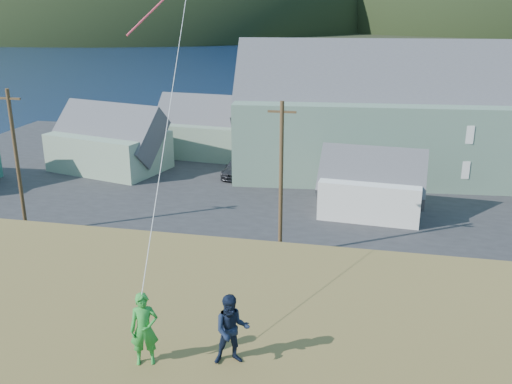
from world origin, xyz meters
TOP-DOWN VIEW (x-y plane):
  - ground at (0.00, 0.00)m, footprint 900.00×900.00m
  - grass_strip at (0.00, -2.00)m, footprint 110.00×8.00m
  - waterfront_lot at (0.00, 17.00)m, footprint 72.00×36.00m
  - wharf at (-6.00, 40.00)m, footprint 26.00×14.00m
  - far_shore at (0.00, 330.00)m, footprint 900.00×320.00m
  - far_hills at (35.59, 279.38)m, footprint 760.00×265.00m
  - lodge at (13.77, 21.34)m, footprint 40.54×14.90m
  - shed_palegreen_near at (-17.19, 16.62)m, footprint 11.18×8.46m
  - shed_white at (6.00, 9.99)m, footprint 7.68×5.38m
  - shed_palegreen_far at (-9.81, 23.52)m, footprint 11.19×7.04m
  - utility_poles at (-0.06, 1.50)m, footprint 30.94×0.24m
  - parked_cars at (-8.93, 20.46)m, footprint 25.50×11.97m
  - kite_flyer_green at (1.43, -19.47)m, footprint 0.70×0.57m
  - kite_flyer_navy at (3.23, -19.07)m, footprint 0.93×0.82m

SIDE VIEW (x-z plane):
  - ground at x=0.00m, z-range 0.00..0.00m
  - grass_strip at x=0.00m, z-range 0.00..0.10m
  - waterfront_lot at x=0.00m, z-range 0.00..0.12m
  - wharf at x=-6.00m, z-range 0.00..0.90m
  - parked_cars at x=-8.93m, z-range 0.08..1.64m
  - far_shore at x=0.00m, z-range 0.00..2.00m
  - far_hills at x=35.59m, z-range -69.50..73.50m
  - shed_white at x=6.00m, z-range -0.66..5.19m
  - shed_palegreen_near at x=-17.19m, z-range -0.90..6.36m
  - shed_palegreen_far at x=-9.81m, z-range -0.85..6.34m
  - utility_poles at x=-0.06m, z-range 0.06..9.59m
  - lodge at x=13.77m, z-range -1.63..12.32m
  - kite_flyer_navy at x=3.23m, z-range 7.20..8.79m
  - kite_flyer_green at x=1.43m, z-range 7.20..8.84m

